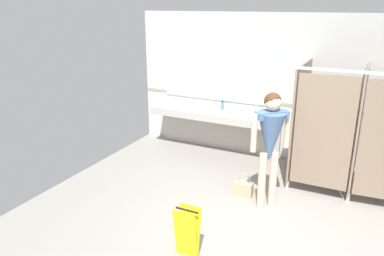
{
  "coord_description": "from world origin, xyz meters",
  "views": [
    {
      "loc": [
        1.09,
        -3.8,
        2.85
      ],
      "look_at": [
        -1.31,
        1.07,
        1.02
      ],
      "focal_mm": 34.94,
      "sensor_mm": 36.0,
      "label": 1
    }
  ],
  "objects_px": {
    "person_standing": "(270,137)",
    "paper_cup": "(254,115)",
    "soap_dispenser": "(222,106)",
    "wet_floor_sign": "(187,232)",
    "handbag": "(244,188)"
  },
  "relations": [
    {
      "from": "paper_cup",
      "to": "soap_dispenser",
      "type": "bearing_deg",
      "value": 162.24
    },
    {
      "from": "handbag",
      "to": "soap_dispenser",
      "type": "bearing_deg",
      "value": 122.03
    },
    {
      "from": "soap_dispenser",
      "to": "paper_cup",
      "type": "bearing_deg",
      "value": -17.76
    },
    {
      "from": "handbag",
      "to": "soap_dispenser",
      "type": "height_order",
      "value": "soap_dispenser"
    },
    {
      "from": "person_standing",
      "to": "handbag",
      "type": "xyz_separation_m",
      "value": [
        -0.4,
        0.15,
        -0.96
      ]
    },
    {
      "from": "person_standing",
      "to": "paper_cup",
      "type": "distance_m",
      "value": 1.75
    },
    {
      "from": "paper_cup",
      "to": "wet_floor_sign",
      "type": "xyz_separation_m",
      "value": [
        0.2,
        -3.11,
        -0.56
      ]
    },
    {
      "from": "handbag",
      "to": "paper_cup",
      "type": "bearing_deg",
      "value": 102.85
    },
    {
      "from": "person_standing",
      "to": "soap_dispenser",
      "type": "xyz_separation_m",
      "value": [
        -1.44,
        1.81,
        -0.17
      ]
    },
    {
      "from": "handbag",
      "to": "wet_floor_sign",
      "type": "xyz_separation_m",
      "value": [
        -0.12,
        -1.68,
        0.2
      ]
    },
    {
      "from": "soap_dispenser",
      "to": "wet_floor_sign",
      "type": "xyz_separation_m",
      "value": [
        0.92,
        -3.34,
        -0.6
      ]
    },
    {
      "from": "person_standing",
      "to": "handbag",
      "type": "distance_m",
      "value": 1.05
    },
    {
      "from": "paper_cup",
      "to": "wet_floor_sign",
      "type": "bearing_deg",
      "value": -86.25
    },
    {
      "from": "person_standing",
      "to": "soap_dispenser",
      "type": "bearing_deg",
      "value": 128.43
    },
    {
      "from": "person_standing",
      "to": "paper_cup",
      "type": "height_order",
      "value": "person_standing"
    }
  ]
}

